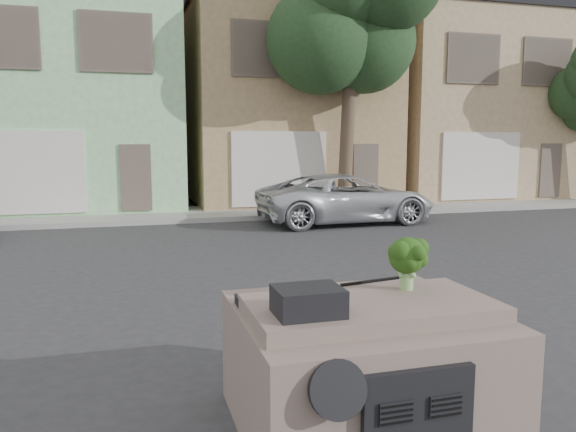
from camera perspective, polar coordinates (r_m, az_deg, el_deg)
name	(u,v)px	position (r m, az deg, el deg)	size (l,w,h in m)	color
ground_plane	(271,318)	(7.65, -1.69, -10.29)	(120.00, 120.00, 0.00)	#303033
sidewalk	(188,214)	(17.79, -10.09, 0.18)	(40.00, 3.00, 0.15)	gray
townhouse_mint	(74,100)	(21.66, -20.88, 10.93)	(7.20, 8.20, 7.55)	#96D193
townhouse_tan	(278,104)	(22.36, -0.97, 11.31)	(7.20, 8.20, 7.55)	#9F825A
townhouse_beige	(448,107)	(25.36, 15.92, 10.59)	(7.20, 8.20, 7.55)	tan
silver_pickup	(346,223)	(16.28, 5.90, -0.70)	(2.35, 5.09, 1.42)	silver
tree_near	(348,80)	(18.26, 6.09, 13.58)	(4.40, 4.00, 8.50)	#203A1D
car_dashboard	(362,362)	(4.78, 7.52, -14.50)	(2.00, 1.80, 1.12)	#736057
instrument_hump	(308,301)	(4.06, 2.06, -8.63)	(0.48, 0.38, 0.20)	black
wiper_arm	(375,281)	(5.04, 8.84, -6.51)	(0.70, 0.03, 0.02)	black
broccoli	(407,263)	(4.79, 11.98, -4.68)	(0.37, 0.37, 0.45)	#1B380E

